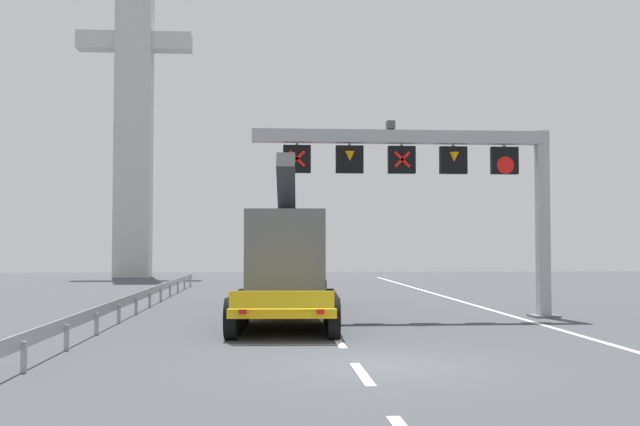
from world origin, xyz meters
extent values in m
plane|color=#424449|center=(0.00, 0.00, 0.00)|extent=(112.00, 112.00, 0.00)
cube|color=silver|center=(-0.50, -1.08, 0.01)|extent=(0.20, 2.60, 0.01)
cube|color=silver|center=(-0.50, 3.84, 0.01)|extent=(0.20, 2.60, 0.01)
cube|color=silver|center=(-0.50, 8.76, 0.01)|extent=(0.20, 2.60, 0.01)
cube|color=silver|center=(-0.50, 13.68, 0.01)|extent=(0.20, 2.60, 0.01)
cube|color=silver|center=(-0.50, 18.60, 0.01)|extent=(0.20, 2.60, 0.01)
cube|color=silver|center=(-0.50, 23.52, 0.01)|extent=(0.20, 2.60, 0.01)
cube|color=silver|center=(-0.50, 28.44, 0.01)|extent=(0.20, 2.60, 0.01)
cube|color=silver|center=(-0.50, 33.36, 0.01)|extent=(0.20, 2.60, 0.01)
cube|color=silver|center=(-0.50, 38.28, 0.01)|extent=(0.20, 2.60, 0.01)
cube|color=silver|center=(-0.50, 43.20, 0.01)|extent=(0.20, 2.60, 0.01)
cube|color=silver|center=(-0.50, 48.12, 0.01)|extent=(0.20, 2.60, 0.01)
cube|color=silver|center=(6.20, 12.00, 0.01)|extent=(0.20, 63.00, 0.01)
cube|color=#9EA0A5|center=(7.18, 10.04, 3.23)|extent=(0.40, 0.40, 6.46)
cube|color=slate|center=(7.18, 10.04, 0.04)|extent=(0.90, 0.90, 0.08)
cube|color=#9EA0A5|center=(2.25, 10.04, 6.21)|extent=(10.27, 0.44, 0.44)
cube|color=#4C4C51|center=(1.87, 10.04, 6.61)|extent=(0.28, 0.40, 0.28)
cube|color=black|center=(5.85, 10.04, 5.42)|extent=(0.94, 0.24, 0.94)
cube|color=#9EA0A5|center=(5.85, 10.04, 5.94)|extent=(0.08, 0.08, 0.16)
cone|color=red|center=(5.85, 9.91, 5.25)|extent=(0.60, 0.02, 0.60)
cube|color=black|center=(4.05, 10.04, 5.42)|extent=(0.94, 0.24, 0.94)
cube|color=#9EA0A5|center=(4.05, 10.04, 5.94)|extent=(0.08, 0.08, 0.16)
cone|color=orange|center=(4.05, 9.91, 5.51)|extent=(0.34, 0.34, 0.33)
cube|color=black|center=(2.25, 10.04, 5.42)|extent=(0.94, 0.24, 0.94)
cube|color=#9EA0A5|center=(2.25, 10.04, 5.94)|extent=(0.08, 0.08, 0.16)
cube|color=red|center=(2.25, 9.91, 5.42)|extent=(0.58, 0.02, 0.58)
cube|color=red|center=(2.25, 9.91, 5.42)|extent=(0.58, 0.02, 0.58)
cube|color=black|center=(0.45, 10.04, 5.42)|extent=(0.94, 0.24, 0.94)
cube|color=#9EA0A5|center=(0.45, 10.04, 5.94)|extent=(0.08, 0.08, 0.16)
cone|color=orange|center=(0.45, 9.91, 5.51)|extent=(0.34, 0.34, 0.33)
cube|color=black|center=(-1.35, 10.04, 5.42)|extent=(0.94, 0.24, 0.94)
cube|color=#9EA0A5|center=(-1.35, 10.04, 5.94)|extent=(0.08, 0.08, 0.16)
cube|color=red|center=(-1.35, 9.91, 5.42)|extent=(0.58, 0.02, 0.58)
cube|color=red|center=(-1.35, 9.91, 5.42)|extent=(0.58, 0.02, 0.58)
cube|color=yellow|center=(-1.72, 8.88, 0.73)|extent=(3.28, 10.52, 0.24)
cube|color=yellow|center=(-1.97, 3.61, 1.10)|extent=(2.66, 0.20, 0.44)
cylinder|color=black|center=(-3.28, 4.45, 0.55)|extent=(0.37, 1.11, 1.10)
cylinder|color=black|center=(-0.58, 4.33, 0.55)|extent=(0.37, 1.11, 1.10)
cylinder|color=black|center=(-3.23, 5.50, 0.55)|extent=(0.37, 1.11, 1.10)
cylinder|color=black|center=(-0.53, 5.37, 0.55)|extent=(0.37, 1.11, 1.10)
cylinder|color=black|center=(-3.18, 6.55, 0.55)|extent=(0.37, 1.11, 1.10)
cylinder|color=black|center=(-0.48, 6.42, 0.55)|extent=(0.37, 1.11, 1.10)
cylinder|color=black|center=(-3.13, 7.60, 0.55)|extent=(0.37, 1.11, 1.10)
cylinder|color=black|center=(-0.43, 7.47, 0.55)|extent=(0.37, 1.11, 1.10)
cylinder|color=black|center=(-3.08, 8.65, 0.55)|extent=(0.37, 1.11, 1.10)
cylinder|color=black|center=(-0.39, 8.52, 0.55)|extent=(0.37, 1.11, 1.10)
cube|color=red|center=(-1.39, 15.98, 2.10)|extent=(2.72, 3.32, 3.10)
cube|color=black|center=(-1.39, 15.98, 2.80)|extent=(2.75, 3.34, 0.60)
cylinder|color=black|center=(-2.64, 16.91, 0.55)|extent=(0.39, 1.11, 1.10)
cylinder|color=black|center=(-0.07, 16.79, 0.55)|extent=(0.39, 1.11, 1.10)
cylinder|color=black|center=(-2.73, 14.92, 0.55)|extent=(0.39, 1.11, 1.10)
cylinder|color=black|center=(-0.16, 14.80, 0.55)|extent=(0.39, 1.11, 1.10)
cube|color=#565B66|center=(-1.70, 9.28, 2.20)|extent=(2.64, 5.82, 2.70)
cube|color=#2D2D33|center=(-1.74, 8.43, 4.15)|extent=(0.70, 2.97, 2.29)
cube|color=red|center=(-2.95, 3.61, 0.80)|extent=(0.20, 0.07, 0.12)
cube|color=red|center=(-0.99, 3.52, 0.80)|extent=(0.20, 0.07, 0.12)
cube|color=#999EA3|center=(-7.10, 15.09, 0.60)|extent=(0.04, 34.18, 0.32)
cube|color=#999EA3|center=(-7.04, -0.45, 0.30)|extent=(0.10, 0.10, 0.60)
cube|color=#999EA3|center=(-7.04, 2.66, 0.30)|extent=(0.10, 0.10, 0.60)
cube|color=#999EA3|center=(-7.04, 5.77, 0.30)|extent=(0.10, 0.10, 0.60)
cube|color=#999EA3|center=(-7.04, 8.88, 0.30)|extent=(0.10, 0.10, 0.60)
cube|color=#999EA3|center=(-7.04, 11.98, 0.30)|extent=(0.10, 0.10, 0.60)
cube|color=#999EA3|center=(-7.04, 15.09, 0.30)|extent=(0.10, 0.10, 0.60)
cube|color=#999EA3|center=(-7.04, 18.20, 0.30)|extent=(0.10, 0.10, 0.60)
cube|color=#999EA3|center=(-7.04, 21.30, 0.30)|extent=(0.10, 0.10, 0.60)
cube|color=#999EA3|center=(-7.04, 24.41, 0.30)|extent=(0.10, 0.10, 0.60)
cube|color=#999EA3|center=(-7.04, 27.52, 0.30)|extent=(0.10, 0.10, 0.60)
cube|color=#999EA3|center=(-7.04, 30.63, 0.30)|extent=(0.10, 0.10, 0.60)
cube|color=#B7B7B2|center=(-13.05, 45.01, 15.12)|extent=(2.80, 2.00, 30.25)
cube|color=#B7B7B2|center=(-13.05, 45.01, 18.75)|extent=(9.00, 1.60, 1.40)
camera|label=1|loc=(-2.29, -15.60, 2.45)|focal=42.52mm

